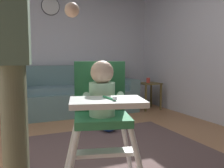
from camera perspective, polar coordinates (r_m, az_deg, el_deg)
name	(u,v)px	position (r m, az deg, el deg)	size (l,w,h in m)	color
ground	(100,165)	(2.40, -2.84, -19.19)	(5.75, 6.86, 0.10)	#A5724B
wall_far	(51,45)	(4.77, -14.53, 9.21)	(4.95, 0.06, 2.52)	silver
area_rug	(127,160)	(2.38, 3.77, -18.05)	(1.98, 2.25, 0.01)	brown
couch	(76,95)	(4.37, -8.73, -2.57)	(2.18, 0.86, 0.86)	slate
high_chair	(102,104)	(1.57, -2.52, -4.87)	(0.74, 0.83, 0.97)	white
adult_standing	(14,58)	(1.49, -22.84, 5.86)	(0.51, 0.53, 1.72)	#64684D
toy_ball	(109,123)	(3.20, -0.80, -9.51)	(0.23, 0.23, 0.23)	#284CB7
side_table	(149,90)	(4.66, 8.91, -1.42)	(0.40, 0.40, 0.52)	brown
sippy_cup	(148,80)	(4.63, 8.79, 0.90)	(0.07, 0.07, 0.10)	#D13D33
wall_clock	(50,6)	(4.82, -14.75, 17.86)	(0.34, 0.04, 0.34)	white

